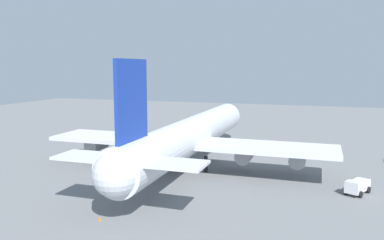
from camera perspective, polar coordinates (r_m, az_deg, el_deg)
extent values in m
plane|color=slate|center=(73.30, 0.00, -6.84)|extent=(250.09, 250.09, 0.00)
cylinder|color=silver|center=(71.99, 0.00, -2.16)|extent=(56.63, 6.44, 6.44)
sphere|color=silver|center=(98.94, 5.23, 0.57)|extent=(6.31, 6.31, 6.31)
sphere|color=silver|center=(46.68, -11.24, -7.89)|extent=(5.47, 5.47, 5.47)
cube|color=#19389E|center=(49.10, -8.88, 2.88)|extent=(7.93, 0.50, 10.30)
cube|color=silver|center=(47.18, -3.76, -6.37)|extent=(5.10, 9.66, 0.36)
cube|color=silver|center=(51.86, -14.35, -5.29)|extent=(5.10, 9.66, 0.36)
cube|color=silver|center=(66.33, 10.76, -4.02)|extent=(9.63, 24.09, 0.70)
cube|color=silver|center=(75.24, -10.85, -2.61)|extent=(9.63, 24.09, 0.70)
cylinder|color=gray|center=(68.22, 7.82, -5.09)|extent=(5.15, 2.70, 2.70)
cylinder|color=gray|center=(67.20, 15.34, -5.50)|extent=(5.15, 2.70, 2.70)
cylinder|color=gray|center=(74.76, -8.02, -3.94)|extent=(5.15, 2.70, 2.70)
cylinder|color=gray|center=(79.09, -13.82, -3.44)|extent=(5.15, 2.70, 2.70)
cylinder|color=black|center=(89.91, 3.69, -3.16)|extent=(0.70, 0.70, 2.86)
cylinder|color=black|center=(69.29, 2.04, -6.50)|extent=(0.70, 0.70, 2.86)
cylinder|color=black|center=(71.56, -3.43, -6.04)|extent=(0.70, 0.70, 2.86)
cube|color=silver|center=(61.28, 22.68, -9.13)|extent=(2.34, 2.50, 1.73)
cube|color=white|center=(63.48, 23.51, -8.75)|extent=(3.74, 3.19, 1.39)
cylinder|color=black|center=(62.00, 21.74, -9.72)|extent=(0.99, 0.68, 0.97)
cylinder|color=black|center=(61.25, 23.62, -10.04)|extent=(0.99, 0.68, 0.97)
cylinder|color=black|center=(64.66, 22.80, -9.06)|extent=(0.99, 0.68, 0.97)
cylinder|color=black|center=(63.94, 24.61, -9.35)|extent=(0.99, 0.68, 0.97)
cube|color=#333338|center=(96.58, -3.97, -2.42)|extent=(1.58, 1.96, 1.81)
cube|color=white|center=(94.83, -4.35, -2.86)|extent=(2.59, 2.03, 1.00)
cylinder|color=black|center=(96.41, -3.39, -2.98)|extent=(0.97, 0.34, 0.95)
cylinder|color=black|center=(97.06, -4.54, -2.92)|extent=(0.97, 0.34, 0.95)
cylinder|color=black|center=(94.14, -3.85, -3.25)|extent=(0.97, 0.34, 0.95)
cylinder|color=black|center=(94.81, -5.03, -3.18)|extent=(0.97, 0.34, 0.95)
cone|color=orange|center=(99.70, 5.09, -2.73)|extent=(0.44, 0.44, 0.63)
cone|color=orange|center=(49.88, -13.45, -13.95)|extent=(0.39, 0.39, 0.56)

